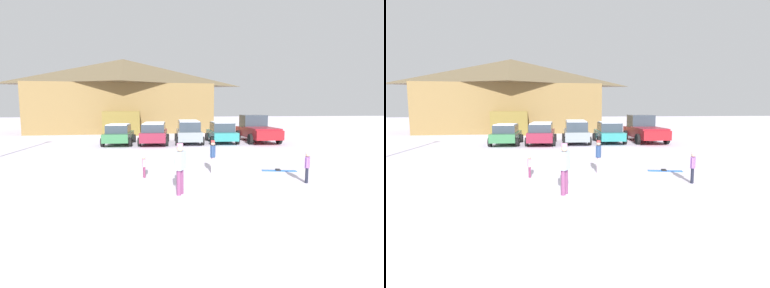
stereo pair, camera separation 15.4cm
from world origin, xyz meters
The scene contains 12 objects.
ground centered at (0.00, 0.00, 0.00)m, with size 160.00×160.00×0.00m, color silver.
ski_lodge centered at (-4.79, 28.43, 4.21)m, with size 20.37×11.32×8.30m.
parked_green_coupe centered at (-4.12, 15.34, 0.80)m, with size 2.34×4.27×1.56m.
parked_maroon_van centered at (-1.47, 15.38, 0.89)m, with size 2.46×4.92×1.64m.
parked_grey_wagon centered at (1.19, 15.57, 0.95)m, with size 2.36×4.87×1.78m.
parked_teal_hatchback centered at (3.83, 15.53, 0.84)m, with size 2.37×4.56×1.66m.
pickup_truck centered at (6.89, 16.01, 1.00)m, with size 2.60×5.78×2.15m.
skier_child_in_purple_jacket centered at (4.00, 2.63, 0.66)m, with size 0.29×0.38×1.16m.
skier_teen_in_navy_coat centered at (0.86, 4.76, 0.79)m, with size 0.29×0.51×1.41m.
skier_adult_in_blue_parka centered at (-0.84, 1.77, 0.94)m, with size 0.41×0.55×1.67m.
skier_child_in_pink_snowsuit centered at (-2.04, 4.30, 0.50)m, with size 0.17×0.33×0.89m.
pair_of_skis centered at (3.85, 4.73, 0.02)m, with size 1.52×0.62×0.08m.
Camera 2 is at (-1.60, -7.64, 2.81)m, focal length 28.00 mm.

